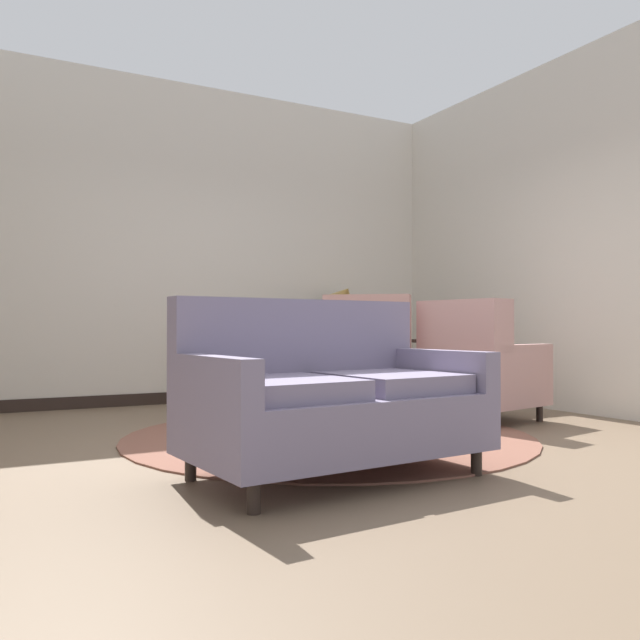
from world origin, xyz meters
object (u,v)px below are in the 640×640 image
coffee_table (358,386)px  armchair_near_sideboard (265,370)px  armchair_near_window (370,366)px  side_table (444,368)px  sideboard (334,355)px  porcelain_vase (359,354)px  gramophone (342,301)px  armchair_far_left (479,370)px  settee (330,400)px

coffee_table → armchair_near_sideboard: 1.20m
armchair_near_window → side_table: armchair_near_window is taller
armchair_near_window → sideboard: armchair_near_window is taller
coffee_table → armchair_near_sideboard: (-0.20, 1.18, 0.05)m
porcelain_vase → sideboard: size_ratio=0.35×
coffee_table → gramophone: 2.85m
armchair_far_left → side_table: bearing=-20.8°
side_table → gramophone: size_ratio=1.24×
settee → armchair_far_left: 2.37m
armchair_near_sideboard → settee: bearing=64.4°
armchair_far_left → armchair_near_window: bearing=30.2°
porcelain_vase → gramophone: gramophone is taller
coffee_table → settee: (-0.72, -0.89, 0.03)m
armchair_near_window → gramophone: bearing=-71.2°
porcelain_vase → gramophone: (1.27, 2.43, 0.49)m
settee → gramophone: bearing=54.2°
armchair_far_left → gramophone: 2.27m
porcelain_vase → armchair_near_sideboard: bearing=100.4°
armchair_near_sideboard → sideboard: 1.97m
coffee_table → sideboard: bearing=63.9°
porcelain_vase → settee: (-0.74, -0.90, -0.20)m
settee → armchair_near_window: bearing=47.5°
settee → side_table: bearing=33.8°
coffee_table → sideboard: sideboard is taller
coffee_table → armchair_far_left: armchair_far_left is taller
armchair_near_window → sideboard: 1.64m
settee → coffee_table: bearing=46.3°
armchair_near_sideboard → side_table: 1.68m
armchair_near_window → sideboard: bearing=-68.4°
coffee_table → porcelain_vase: (0.02, 0.01, 0.23)m
coffee_table → settee: 1.14m
porcelain_vase → armchair_near_window: bearing=53.6°
porcelain_vase → sideboard: (1.22, 2.52, -0.13)m
armchair_near_sideboard → gramophone: (1.49, 1.25, 0.67)m
coffee_table → sideboard: 2.82m
armchair_far_left → porcelain_vase: bearing=89.8°
armchair_far_left → armchair_near_sideboard: 1.80m
armchair_near_sideboard → coffee_table: bearing=88.1°
porcelain_vase → armchair_far_left: 1.37m
settee → gramophone: gramophone is taller
settee → armchair_near_sideboard: (0.52, 2.07, 0.02)m
coffee_table → armchair_near_window: armchair_near_window is taller
coffee_table → gramophone: bearing=62.1°
armchair_near_sideboard → gramophone: 2.06m
gramophone → side_table: bearing=-84.4°
sideboard → settee: bearing=-119.9°
armchair_near_window → armchair_far_left: size_ratio=1.09×
coffee_table → side_table: bearing=29.9°
coffee_table → porcelain_vase: 0.23m
sideboard → armchair_near_sideboard: bearing=-136.9°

